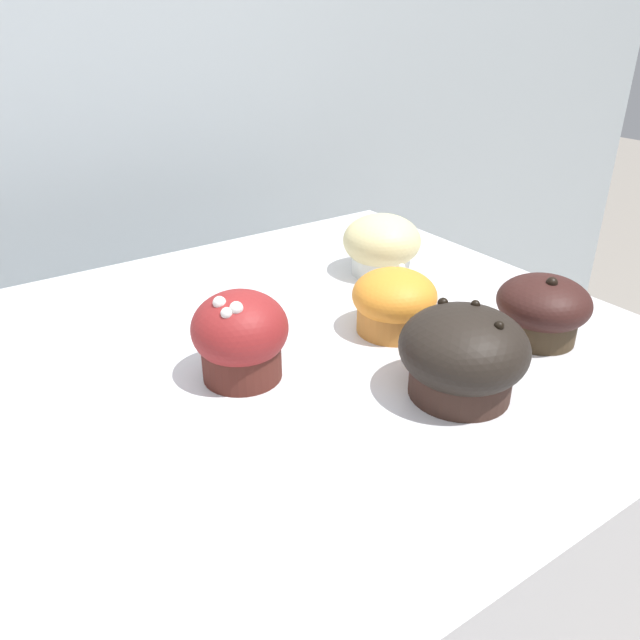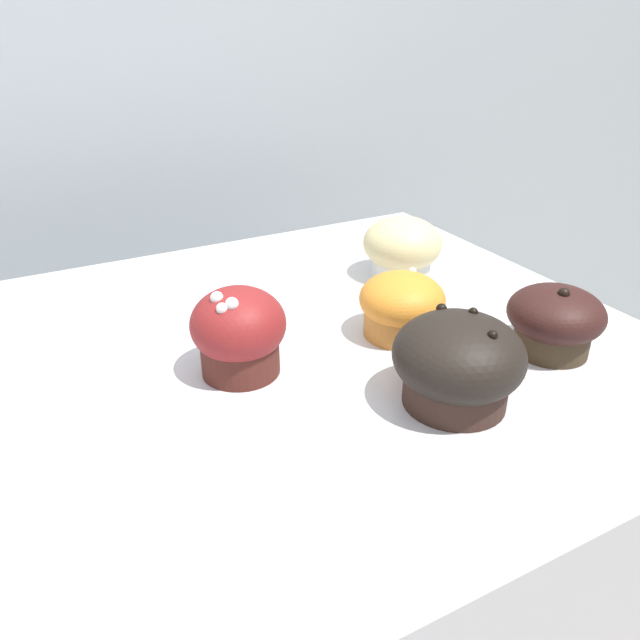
{
  "view_description": "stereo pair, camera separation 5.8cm",
  "coord_description": "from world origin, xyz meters",
  "px_view_note": "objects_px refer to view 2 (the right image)",
  "views": [
    {
      "loc": [
        -0.14,
        -0.47,
        1.2
      ],
      "look_at": [
        0.15,
        -0.04,
        0.94
      ],
      "focal_mm": 35.0,
      "sensor_mm": 36.0,
      "label": 1
    },
    {
      "loc": [
        -0.09,
        -0.5,
        1.2
      ],
      "look_at": [
        0.15,
        -0.04,
        0.94
      ],
      "focal_mm": 35.0,
      "sensor_mm": 36.0,
      "label": 2
    }
  ],
  "objects_px": {
    "muffin_back_left": "(555,320)",
    "muffin_front_center": "(402,306)",
    "muffin_front_left": "(458,363)",
    "muffin_back_center": "(402,248)",
    "muffin_back_right": "(239,332)"
  },
  "relations": [
    {
      "from": "muffin_back_center",
      "to": "muffin_back_left",
      "type": "bearing_deg",
      "value": -85.06
    },
    {
      "from": "muffin_back_left",
      "to": "muffin_front_center",
      "type": "bearing_deg",
      "value": 138.02
    },
    {
      "from": "muffin_back_left",
      "to": "muffin_front_left",
      "type": "relative_size",
      "value": 0.83
    },
    {
      "from": "muffin_front_center",
      "to": "muffin_back_center",
      "type": "distance_m",
      "value": 0.16
    },
    {
      "from": "muffin_front_center",
      "to": "muffin_back_left",
      "type": "xyz_separation_m",
      "value": [
        0.11,
        -0.1,
        0.0
      ]
    },
    {
      "from": "muffin_front_left",
      "to": "muffin_back_left",
      "type": "bearing_deg",
      "value": 10.39
    },
    {
      "from": "muffin_back_left",
      "to": "muffin_back_right",
      "type": "distance_m",
      "value": 0.3
    },
    {
      "from": "muffin_front_left",
      "to": "muffin_back_center",
      "type": "relative_size",
      "value": 1.14
    },
    {
      "from": "muffin_back_right",
      "to": "muffin_front_left",
      "type": "height_order",
      "value": "muffin_back_right"
    },
    {
      "from": "muffin_back_left",
      "to": "muffin_back_center",
      "type": "distance_m",
      "value": 0.23
    },
    {
      "from": "muffin_front_left",
      "to": "muffin_back_center",
      "type": "distance_m",
      "value": 0.28
    },
    {
      "from": "muffin_back_left",
      "to": "muffin_back_right",
      "type": "height_order",
      "value": "muffin_back_right"
    },
    {
      "from": "muffin_back_right",
      "to": "muffin_back_center",
      "type": "distance_m",
      "value": 0.29
    },
    {
      "from": "muffin_front_center",
      "to": "muffin_back_right",
      "type": "bearing_deg",
      "value": 177.14
    },
    {
      "from": "muffin_front_center",
      "to": "muffin_front_left",
      "type": "distance_m",
      "value": 0.13
    }
  ]
}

